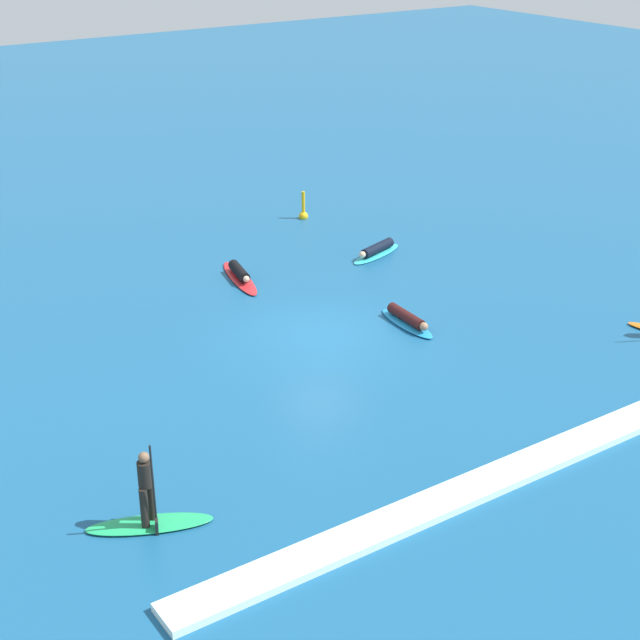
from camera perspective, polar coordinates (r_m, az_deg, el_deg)
ground_plane at (r=28.28m, az=0.00°, el=-0.92°), size 120.00×120.00×0.00m
surfer_on_teal_board at (r=34.45m, az=3.36°, el=4.12°), size 2.66×1.43×0.42m
surfer_on_green_board at (r=20.41m, az=-10.11°, el=-10.93°), size 2.67×1.70×2.17m
surfer_on_blue_board at (r=28.99m, az=5.18°, el=0.01°), size 0.79×2.49×0.43m
surfer_on_red_board at (r=32.35m, az=-4.77°, el=2.67°), size 1.30×3.28×0.45m
marker_buoy at (r=38.27m, az=-0.99°, el=6.34°), size 0.37×0.37×1.19m
wave_crest at (r=22.58m, az=12.22°, el=-8.37°), size 18.23×0.90×0.18m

